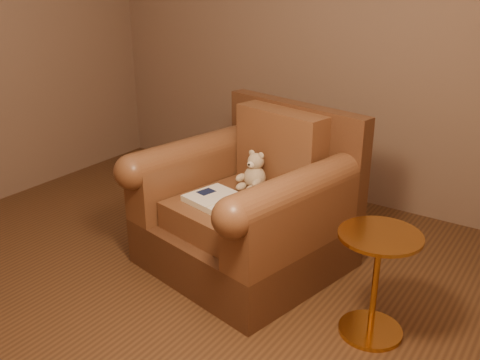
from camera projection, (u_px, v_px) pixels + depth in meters
The scene contains 5 objects.
floor at pixel (148, 290), 3.26m from camera, with size 4.00×4.00×0.00m, color #53321C.
armchair at pixel (250, 208), 3.45m from camera, with size 1.31×1.26×1.01m.
teddy_bear at pixel (254, 174), 3.48m from camera, with size 0.19×0.21×0.26m.
guidebook at pixel (225, 203), 3.25m from camera, with size 0.55×0.40×0.04m.
side_table at pixel (375, 281), 2.77m from camera, with size 0.43×0.43×0.60m.
Camera 1 is at (2.02, -1.98, 1.84)m, focal length 40.00 mm.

